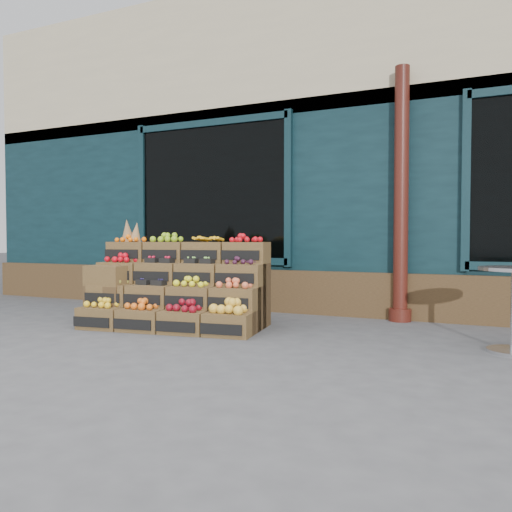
% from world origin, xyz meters
% --- Properties ---
extents(ground, '(60.00, 60.00, 0.00)m').
position_xyz_m(ground, '(0.00, 0.00, 0.00)').
color(ground, '#47474A').
rests_on(ground, ground).
extents(shop_facade, '(12.00, 6.24, 4.80)m').
position_xyz_m(shop_facade, '(0.00, 5.11, 2.40)').
color(shop_facade, black).
rests_on(shop_facade, ground).
extents(crate_display, '(2.18, 1.26, 1.30)m').
position_xyz_m(crate_display, '(-1.18, 0.62, 0.40)').
color(crate_display, brown).
rests_on(crate_display, ground).
extents(spare_crates, '(0.49, 0.35, 0.72)m').
position_xyz_m(spare_crates, '(-1.98, 0.30, 0.36)').
color(spare_crates, brown).
rests_on(spare_crates, ground).
extents(shopkeeper, '(0.80, 0.66, 1.89)m').
position_xyz_m(shopkeeper, '(-1.69, 2.61, 0.95)').
color(shopkeeper, '#185629').
rests_on(shopkeeper, ground).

